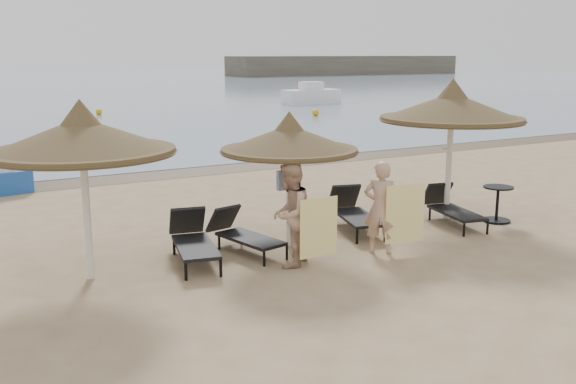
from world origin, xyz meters
name	(u,v)px	position (x,y,z in m)	size (l,w,h in m)	color
ground	(317,269)	(0.00, 0.00, 0.00)	(160.00, 160.00, 0.00)	tan
wet_sand_strip	(148,176)	(0.00, 9.40, 0.00)	(200.00, 1.60, 0.01)	brown
palapa_left	(82,137)	(-3.38, 1.36, 2.26)	(2.86, 2.86, 2.84)	silver
palapa_center	(289,139)	(0.24, 1.38, 1.99)	(2.52, 2.52, 2.49)	silver
palapa_right	(452,108)	(4.20, 1.47, 2.39)	(3.02, 3.02, 3.00)	silver
lounger_far_left	(193,239)	(-1.62, 1.45, 0.37)	(0.98, 1.94, 0.83)	black
lounger_near_left	(242,233)	(-0.66, 1.49, 0.34)	(0.93, 1.78, 0.76)	black
lounger_near_right	(354,211)	(1.94, 1.73, 0.37)	(1.09, 1.95, 0.83)	black
lounger_far_right	(451,207)	(3.96, 1.10, 0.35)	(0.93, 1.84, 0.79)	black
side_table	(497,205)	(4.95, 0.75, 0.36)	(0.63, 0.63, 0.76)	black
person_left	(290,206)	(-0.30, 0.39, 1.02)	(0.94, 0.61, 2.05)	tan
person_right	(381,200)	(1.45, 0.21, 0.97)	(0.89, 0.58, 1.94)	tan
towel_left	(319,228)	(0.05, 0.04, 0.69)	(0.72, 0.02, 1.01)	yellow
towel_right	(405,214)	(1.80, -0.04, 0.73)	(0.75, 0.16, 1.06)	yellow
bag_patterned	(284,180)	(0.24, 1.56, 1.21)	(0.29, 0.11, 0.37)	silver
bag_dark	(294,181)	(0.24, 1.22, 1.25)	(0.27, 0.11, 0.37)	black
buoy_mid	(99,112)	(3.14, 29.05, 0.18)	(0.36, 0.36, 0.36)	gold
buoy_right	(316,113)	(13.70, 22.38, 0.20)	(0.39, 0.39, 0.39)	gold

